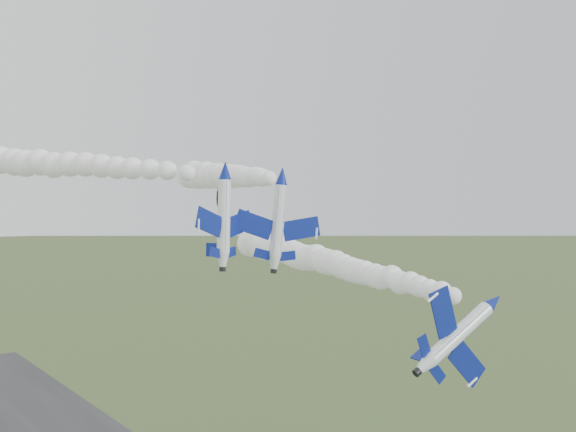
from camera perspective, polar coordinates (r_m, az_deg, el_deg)
name	(u,v)px	position (r m, az deg, el deg)	size (l,w,h in m)	color
jet_lead	(495,302)	(63.51, 17.89, -7.26)	(5.42, 12.11, 8.65)	white
smoke_trail_jet_lead	(326,261)	(88.60, 3.38, -4.05)	(4.66, 57.12, 4.66)	white
jet_pair_left	(226,170)	(66.15, -5.54, 4.09)	(9.43, 10.79, 2.81)	white
jet_pair_right	(282,176)	(69.60, -0.51, 3.61)	(9.77, 11.36, 2.91)	white
smoke_trail_jet_pair_right	(219,176)	(100.83, -6.16, 3.57)	(4.87, 59.04, 4.87)	white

